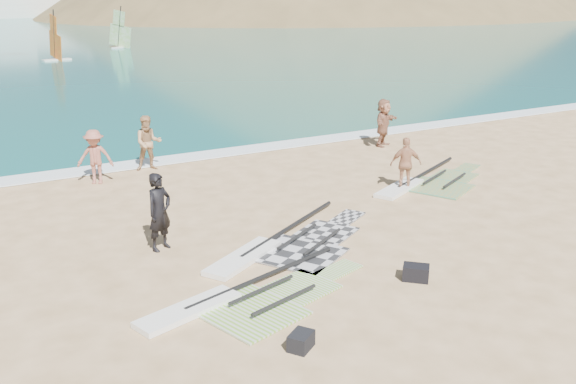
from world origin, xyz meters
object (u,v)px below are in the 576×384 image
gear_bag_far (416,273)px  beachgoer_back (406,164)px  beachgoer_left (148,143)px  beachgoer_right (384,123)px  rig_green (244,300)px  rig_orange (427,183)px  person_wetsuit (159,212)px  rig_grey (285,246)px  gear_bag_near (301,341)px  beachgoer_mid (95,157)px

gear_bag_far → beachgoer_back: (4.12, 5.35, 0.68)m
gear_bag_far → beachgoer_left: 11.95m
beachgoer_right → rig_green: bearing=-170.5°
rig_orange → beachgoer_left: 9.70m
gear_bag_far → beachgoer_back: beachgoer_back is taller
rig_green → rig_orange: rig_orange is taller
rig_green → person_wetsuit: 3.71m
rig_green → rig_orange: 9.97m
rig_grey → gear_bag_near: (-2.06, -4.20, 0.10)m
beachgoer_back → rig_grey: bearing=48.4°
person_wetsuit → beachgoer_mid: bearing=64.3°
gear_bag_far → beachgoer_mid: beachgoer_mid is taller
beachgoer_right → person_wetsuit: bearing=176.1°
gear_bag_near → beachgoer_left: bearing=83.5°
person_wetsuit → beachgoer_mid: 6.47m
gear_bag_near → beachgoer_mid: (-0.59, 12.12, 0.75)m
rig_orange → beachgoer_left: (-7.31, 6.30, 0.92)m
rig_green → gear_bag_far: size_ratio=9.71×
beachgoer_right → rig_orange: bearing=-144.1°
gear_bag_far → rig_green: bearing=166.4°
rig_green → gear_bag_far: bearing=-29.6°
rig_grey → beachgoer_back: (5.71, 2.33, 0.80)m
beachgoer_back → beachgoer_right: size_ratio=0.88×
beachgoer_left → beachgoer_back: beachgoer_left is taller
rig_green → beachgoer_back: beachgoer_back is taller
beachgoer_back → beachgoer_mid: bearing=-7.6°
rig_grey → gear_bag_far: size_ratio=10.09×
rig_grey → gear_bag_far: bearing=-92.6°
rig_green → beachgoer_mid: size_ratio=3.04×
gear_bag_far → beachgoer_left: (-2.19, 11.72, 0.80)m
gear_bag_far → gear_bag_near: bearing=-162.1°
beachgoer_mid → beachgoer_back: (8.36, -5.59, -0.05)m
rig_orange → beachgoer_right: size_ratio=2.90×
gear_bag_near → beachgoer_back: (7.77, 6.53, 0.70)m
gear_bag_far → beachgoer_left: size_ratio=0.29×
gear_bag_near → rig_grey: bearing=63.8°
rig_grey → beachgoer_right: 11.59m
rig_grey → beachgoer_back: beachgoer_back is taller
gear_bag_near → beachgoer_right: beachgoer_right is taller
gear_bag_far → beachgoer_left: beachgoer_left is taller
gear_bag_far → person_wetsuit: person_wetsuit is taller
rig_orange → rig_green: bearing=-178.8°
rig_grey → beachgoer_mid: 8.40m
beachgoer_mid → beachgoer_right: bearing=22.9°
gear_bag_far → beachgoer_right: beachgoer_right is taller
rig_grey → beachgoer_back: bearing=-8.2°
rig_green → rig_orange: bearing=10.9°
rig_green → gear_bag_far: (3.76, -0.91, 0.12)m
rig_green → person_wetsuit: (-0.51, 3.56, 0.92)m
rig_green → person_wetsuit: size_ratio=2.82×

